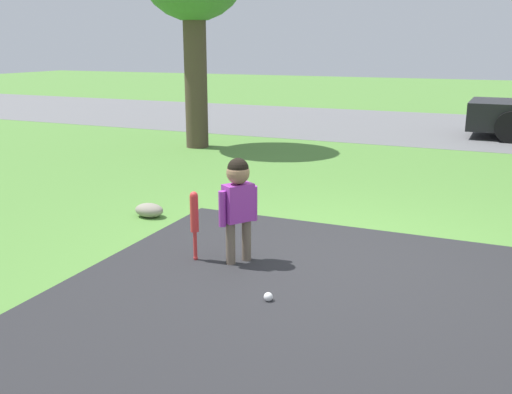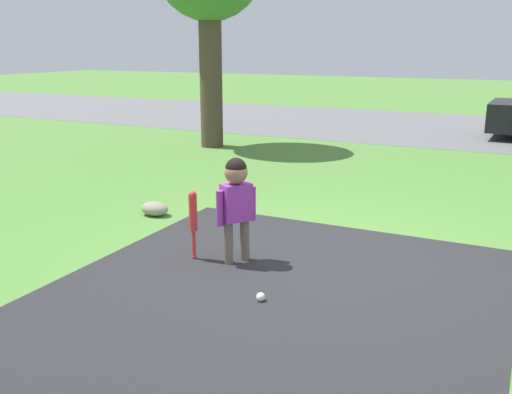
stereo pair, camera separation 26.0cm
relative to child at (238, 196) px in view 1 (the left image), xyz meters
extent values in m
plane|color=#518438|center=(0.80, 0.42, -0.63)|extent=(60.00, 60.00, 0.00)
cube|color=slate|center=(0.80, 9.79, -0.63)|extent=(40.00, 6.00, 0.01)
cylinder|color=#6B5B4C|center=(-0.05, -0.07, -0.43)|extent=(0.08, 0.08, 0.40)
cylinder|color=#6B5B4C|center=(0.05, 0.07, -0.43)|extent=(0.08, 0.08, 0.40)
cube|color=purple|center=(0.00, 0.00, -0.06)|extent=(0.27, 0.30, 0.34)
cylinder|color=purple|center=(-0.09, -0.14, -0.10)|extent=(0.07, 0.07, 0.32)
cylinder|color=purple|center=(0.09, 0.14, -0.10)|extent=(0.07, 0.07, 0.32)
sphere|color=#997051|center=(0.00, 0.00, 0.21)|extent=(0.21, 0.21, 0.21)
sphere|color=black|center=(0.00, 0.00, 0.25)|extent=(0.19, 0.19, 0.19)
sphere|color=red|center=(-0.39, -0.11, -0.61)|extent=(0.04, 0.04, 0.04)
cylinder|color=red|center=(-0.39, -0.11, -0.49)|extent=(0.03, 0.03, 0.28)
cylinder|color=red|center=(-0.39, -0.11, -0.18)|extent=(0.08, 0.08, 0.34)
sphere|color=red|center=(-0.39, -0.11, -0.01)|extent=(0.07, 0.07, 0.07)
sphere|color=white|center=(0.56, -0.66, -0.59)|extent=(0.07, 0.07, 0.07)
cylinder|color=black|center=(2.28, 8.07, -0.31)|extent=(0.64, 0.19, 0.64)
cylinder|color=#4C3D2D|center=(-3.30, 5.19, 0.76)|extent=(0.43, 0.43, 2.78)
ellipsoid|color=gray|center=(-1.55, 0.87, -0.55)|extent=(0.35, 0.24, 0.16)
camera|label=1|loc=(2.08, -4.43, 1.30)|focal=40.00mm
camera|label=2|loc=(2.32, -4.32, 1.30)|focal=40.00mm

